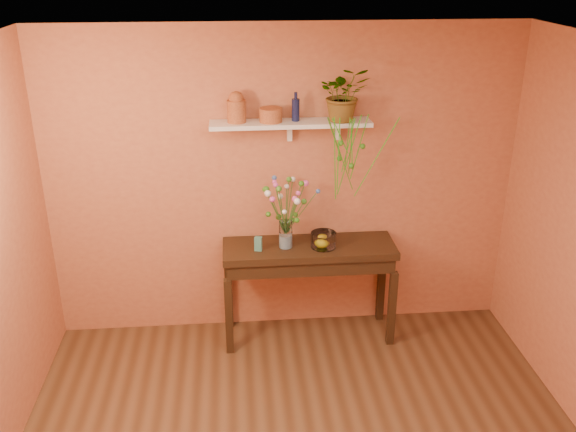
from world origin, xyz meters
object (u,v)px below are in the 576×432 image
sideboard (309,259)px  glass_bowl (323,240)px  glass_vase (286,236)px  blue_bottle (296,109)px  terracotta_jug (236,108)px  bouquet (286,198)px  spider_plant (344,94)px

sideboard → glass_bowl: size_ratio=6.80×
glass_vase → glass_bowl: 0.32m
blue_bottle → glass_bowl: (0.22, -0.18, -1.08)m
terracotta_jug → bouquet: terracotta_jug is taller
glass_bowl → sideboard: bearing=159.7°
terracotta_jug → glass_bowl: size_ratio=1.15×
glass_vase → bouquet: bearing=-43.5°
terracotta_jug → glass_vase: 1.14m
sideboard → blue_bottle: blue_bottle is taller
terracotta_jug → blue_bottle: size_ratio=1.07×
sideboard → glass_bowl: bearing=-20.3°
sideboard → glass_vase: bearing=-176.2°
glass_vase → blue_bottle: bearing=58.1°
sideboard → bouquet: 0.60m
bouquet → terracotta_jug: bearing=158.2°
spider_plant → glass_bowl: 1.22m
sideboard → glass_bowl: glass_bowl is taller
glass_vase → bouquet: (0.00, -0.00, 0.34)m
glass_vase → glass_bowl: glass_vase is taller
blue_bottle → sideboard: bearing=-52.5°
sideboard → spider_plant: (0.27, 0.11, 1.39)m
terracotta_jug → glass_vase: terracotta_jug is taller
spider_plant → glass_bowl: bearing=-137.0°
sideboard → glass_vase: glass_vase is taller
glass_vase → sideboard: bearing=3.8°
bouquet → glass_bowl: 0.49m
glass_vase → bouquet: size_ratio=0.49×
spider_plant → blue_bottle: bearing=174.9°
blue_bottle → glass_bowl: size_ratio=1.08×
bouquet → blue_bottle: bearing=59.5°
bouquet → glass_vase: bearing=136.5°
sideboard → glass_vase: size_ratio=6.25×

